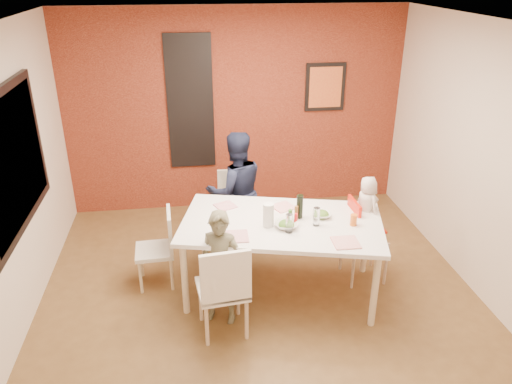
{
  "coord_description": "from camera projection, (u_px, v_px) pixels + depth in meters",
  "views": [
    {
      "loc": [
        -0.63,
        -4.24,
        3.16
      ],
      "look_at": [
        0.0,
        0.3,
        1.05
      ],
      "focal_mm": 35.0,
      "sensor_mm": 36.0,
      "label": 1
    }
  ],
  "objects": [
    {
      "name": "ground",
      "position": [
        260.0,
        295.0,
        5.21
      ],
      "size": [
        4.5,
        4.5,
        0.0
      ],
      "primitive_type": "plane",
      "color": "brown",
      "rests_on": "ground"
    },
    {
      "name": "ceiling",
      "position": [
        261.0,
        24.0,
        4.08
      ],
      "size": [
        4.5,
        4.5,
        0.02
      ],
      "primitive_type": "cube",
      "color": "silver",
      "rests_on": "wall_back"
    },
    {
      "name": "wall_back",
      "position": [
        236.0,
        111.0,
        6.67
      ],
      "size": [
        4.5,
        0.02,
        2.7
      ],
      "primitive_type": "cube",
      "color": "beige",
      "rests_on": "ground"
    },
    {
      "name": "wall_front",
      "position": [
        323.0,
        341.0,
        2.62
      ],
      "size": [
        4.5,
        0.02,
        2.7
      ],
      "primitive_type": "cube",
      "color": "beige",
      "rests_on": "ground"
    },
    {
      "name": "wall_left",
      "position": [
        7.0,
        190.0,
        4.36
      ],
      "size": [
        0.02,
        4.5,
        2.7
      ],
      "primitive_type": "cube",
      "color": "beige",
      "rests_on": "ground"
    },
    {
      "name": "wall_right",
      "position": [
        485.0,
        164.0,
        4.93
      ],
      "size": [
        0.02,
        4.5,
        2.7
      ],
      "primitive_type": "cube",
      "color": "beige",
      "rests_on": "ground"
    },
    {
      "name": "brick_accent_wall",
      "position": [
        236.0,
        112.0,
        6.65
      ],
      "size": [
        4.5,
        0.02,
        2.7
      ],
      "primitive_type": "cube",
      "color": "maroon",
      "rests_on": "ground"
    },
    {
      "name": "picture_window_frame",
      "position": [
        12.0,
        160.0,
        4.46
      ],
      "size": [
        0.05,
        1.7,
        1.3
      ],
      "primitive_type": "cube",
      "color": "black",
      "rests_on": "wall_left"
    },
    {
      "name": "picture_window_pane",
      "position": [
        14.0,
        160.0,
        4.47
      ],
      "size": [
        0.02,
        1.55,
        1.15
      ],
      "primitive_type": "cube",
      "color": "black",
      "rests_on": "wall_left"
    },
    {
      "name": "glassblock_strip",
      "position": [
        190.0,
        103.0,
        6.5
      ],
      "size": [
        0.55,
        0.03,
        1.7
      ],
      "primitive_type": "cube",
      "color": "silver",
      "rests_on": "wall_back"
    },
    {
      "name": "glassblock_surround",
      "position": [
        190.0,
        103.0,
        6.5
      ],
      "size": [
        0.6,
        0.03,
        1.76
      ],
      "primitive_type": "cube",
      "color": "black",
      "rests_on": "wall_back"
    },
    {
      "name": "art_print_frame",
      "position": [
        325.0,
        87.0,
        6.66
      ],
      "size": [
        0.54,
        0.03,
        0.64
      ],
      "primitive_type": "cube",
      "color": "black",
      "rests_on": "wall_back"
    },
    {
      "name": "art_print_canvas",
      "position": [
        325.0,
        87.0,
        6.65
      ],
      "size": [
        0.44,
        0.01,
        0.54
      ],
      "primitive_type": "cube",
      "color": "orange",
      "rests_on": "wall_back"
    },
    {
      "name": "dining_table",
      "position": [
        282.0,
        228.0,
        4.98
      ],
      "size": [
        2.18,
        1.54,
        0.82
      ],
      "rotation": [
        0.0,
        0.0,
        -0.24
      ],
      "color": "white",
      "rests_on": "ground"
    },
    {
      "name": "chair_near",
      "position": [
        224.0,
        287.0,
        4.43
      ],
      "size": [
        0.49,
        0.49,
        0.96
      ],
      "rotation": [
        0.0,
        0.0,
        3.25
      ],
      "color": "white",
      "rests_on": "ground"
    },
    {
      "name": "chair_far",
      "position": [
        235.0,
        201.0,
        6.15
      ],
      "size": [
        0.42,
        0.42,
        0.86
      ],
      "rotation": [
        0.0,
        0.0,
        -0.04
      ],
      "color": "white",
      "rests_on": "ground"
    },
    {
      "name": "chair_left",
      "position": [
        161.0,
        244.0,
        5.23
      ],
      "size": [
        0.41,
        0.41,
        0.84
      ],
      "rotation": [
        0.0,
        0.0,
        4.76
      ],
      "color": "silver",
      "rests_on": "ground"
    },
    {
      "name": "high_chair",
      "position": [
        362.0,
        232.0,
        5.28
      ],
      "size": [
        0.42,
        0.42,
        0.94
      ],
      "rotation": [
        0.0,
        0.0,
        1.62
      ],
      "color": "red",
      "rests_on": "ground"
    },
    {
      "name": "child_near",
      "position": [
        221.0,
        268.0,
        4.63
      ],
      "size": [
        0.49,
        0.41,
        1.15
      ],
      "primitive_type": "imported",
      "rotation": [
        0.0,
        0.0,
        -0.38
      ],
      "color": "brown",
      "rests_on": "ground"
    },
    {
      "name": "child_far",
      "position": [
        236.0,
        191.0,
        5.83
      ],
      "size": [
        0.79,
        0.66,
        1.45
      ],
      "primitive_type": "imported",
      "rotation": [
        0.0,
        0.0,
        3.31
      ],
      "color": "black",
      "rests_on": "ground"
    },
    {
      "name": "toddler",
      "position": [
        367.0,
        206.0,
        5.16
      ],
      "size": [
        0.29,
        0.36,
        0.64
      ],
      "primitive_type": "imported",
      "rotation": [
        0.0,
        0.0,
        1.9
      ],
      "color": "beige",
      "rests_on": "high_chair"
    },
    {
      "name": "plate_near_left",
      "position": [
        235.0,
        237.0,
        4.66
      ],
      "size": [
        0.24,
        0.24,
        0.01
      ],
      "primitive_type": "cube",
      "rotation": [
        0.0,
        0.0,
        -0.02
      ],
      "color": "silver",
      "rests_on": "dining_table"
    },
    {
      "name": "plate_far_mid",
      "position": [
        283.0,
        207.0,
        5.23
      ],
      "size": [
        0.28,
        0.28,
        0.01
      ],
      "primitive_type": "cube",
      "rotation": [
        0.0,
        0.0,
        0.43
      ],
      "color": "white",
      "rests_on": "dining_table"
    },
    {
      "name": "plate_near_right",
      "position": [
        346.0,
        243.0,
        4.56
      ],
      "size": [
        0.24,
        0.24,
        0.01
      ],
      "primitive_type": "cube",
      "rotation": [
        0.0,
        0.0,
        -0.02
      ],
      "color": "white",
      "rests_on": "dining_table"
    },
    {
      "name": "plate_far_left",
      "position": [
        225.0,
        206.0,
        5.25
      ],
      "size": [
        0.26,
        0.26,
        0.01
      ],
      "primitive_type": "cube",
      "rotation": [
        0.0,
        0.0,
        0.41
      ],
      "color": "white",
      "rests_on": "dining_table"
    },
    {
      "name": "salad_bowl_a",
      "position": [
        286.0,
        225.0,
        4.83
      ],
      "size": [
        0.23,
        0.23,
        0.05
      ],
      "primitive_type": "imported",
      "rotation": [
        0.0,
        0.0,
        -0.04
      ],
      "color": "white",
      "rests_on": "dining_table"
    },
    {
      "name": "salad_bowl_b",
      "position": [
        321.0,
        215.0,
        5.03
      ],
      "size": [
        0.21,
        0.21,
        0.05
      ],
      "primitive_type": "imported",
      "rotation": [
        0.0,
        0.0,
        -0.12
      ],
      "color": "white",
      "rests_on": "dining_table"
    },
    {
      "name": "wine_bottle",
      "position": [
        300.0,
        207.0,
        4.97
      ],
      "size": [
        0.07,
        0.07,
        0.25
      ],
      "primitive_type": "cylinder",
      "color": "black",
      "rests_on": "dining_table"
    },
    {
      "name": "wine_glass_a",
      "position": [
        289.0,
        223.0,
        4.71
      ],
      "size": [
        0.07,
        0.07,
        0.19
      ],
      "primitive_type": "cylinder",
      "color": "white",
      "rests_on": "dining_table"
    },
    {
      "name": "wine_glass_b",
      "position": [
        316.0,
        217.0,
        4.84
      ],
      "size": [
        0.07,
        0.07,
        0.19
      ],
      "primitive_type": "cylinder",
      "color": "white",
      "rests_on": "dining_table"
    },
    {
      "name": "paper_towel_roll",
      "position": [
        268.0,
        215.0,
        4.81
      ],
      "size": [
        0.11,
        0.11,
        0.24
      ],
      "primitive_type": "cylinder",
      "color": "white",
      "rests_on": "dining_table"
    },
    {
      "name": "condiment_red",
      "position": [
        296.0,
        219.0,
        4.85
      ],
      "size": [
        0.03,
        0.03,
        0.13
      ],
      "primitive_type": "cylinder",
      "color": "red",
      "rests_on": "dining_table"
    },
    {
      "name": "condiment_green",
      "position": [
        290.0,
        217.0,
        4.88
      ],
      "size": [
        0.04,
        0.04,
        0.15
      ],
      "primitive_type": "cylinder",
      "color": "#306D24",
      "rests_on": "dining_table"
    },
    {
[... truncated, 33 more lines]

